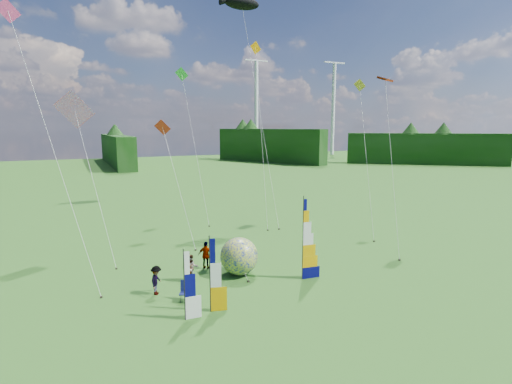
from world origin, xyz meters
name	(u,v)px	position (x,y,z in m)	size (l,w,h in m)	color
ground	(305,305)	(0.00, 0.00, 0.00)	(220.00, 220.00, 0.00)	#396C2C
treeline_ring	(307,231)	(0.00, 0.00, 4.00)	(210.00, 210.00, 8.00)	#26471E
turbine_left	(333,109)	(70.00, 95.00, 15.00)	(8.00, 1.20, 30.00)	silver
turbine_right	(256,109)	(45.00, 102.00, 15.00)	(8.00, 1.20, 30.00)	silver
feather_banner_main	(303,240)	(1.72, 3.12, 2.51)	(1.36, 0.10, 5.02)	#060554
side_banner_left	(210,276)	(-4.77, 1.38, 1.91)	(1.06, 0.10, 3.83)	#E39C00
side_banner_far	(184,286)	(-6.16, 1.06, 1.72)	(1.01, 0.10, 3.44)	white
bol_inflatable	(239,256)	(-1.46, 5.54, 1.19)	(2.39, 2.39, 2.39)	#000E89
spectator_a	(189,267)	(-4.65, 5.78, 0.91)	(0.66, 0.43, 1.82)	#66594C
spectator_b	(192,268)	(-4.48, 5.77, 0.82)	(0.80, 0.39, 1.64)	#66594C
spectator_c	(156,280)	(-6.81, 4.69, 0.82)	(1.06, 0.39, 1.64)	#66594C
spectator_d	(206,255)	(-3.02, 7.43, 0.91)	(1.07, 0.44, 1.83)	#66594C
camp_chair	(185,292)	(-5.60, 3.09, 0.55)	(0.64, 0.64, 1.11)	#0B113E
kite_whale	(259,98)	(6.65, 19.65, 12.10)	(4.78, 14.44, 24.21)	black
kite_rainbow_delta	(93,167)	(-9.28, 13.48, 6.48)	(6.52, 12.13, 12.97)	#E83200
kite_parafoil	(392,151)	(11.67, 6.48, 7.46)	(7.34, 10.01, 14.92)	#C12400
small_kite_red	(177,176)	(-2.74, 15.60, 5.21)	(2.84, 10.59, 10.42)	red
small_kite_orange	(261,127)	(6.30, 18.39, 9.21)	(4.64, 10.04, 18.42)	#F99200
small_kite_yellow	(367,152)	(13.15, 11.13, 7.09)	(5.66, 9.06, 14.18)	gold
small_kite_pink	(53,142)	(-11.49, 8.23, 8.42)	(5.79, 7.61, 16.85)	#F83D8B
small_kite_green	(194,139)	(0.80, 22.51, 8.04)	(2.55, 11.28, 16.08)	green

